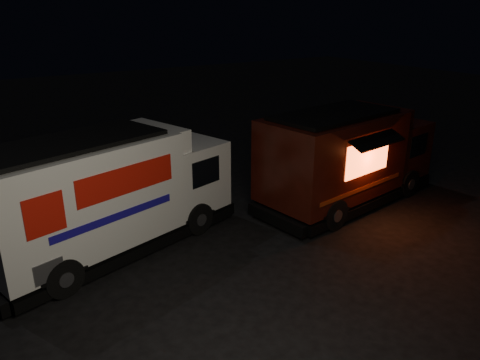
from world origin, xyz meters
The scene contains 3 objects.
ground centered at (0.00, 0.00, 0.00)m, with size 80.00×80.00×0.00m, color black.
white_truck centered at (-1.84, 3.11, 1.65)m, with size 7.26×2.48×3.29m, color white, non-canonical shape.
red_truck centered at (5.91, 2.07, 1.62)m, with size 6.94×2.55×3.23m, color #3E100B, non-canonical shape.
Camera 1 is at (-5.22, -8.56, 6.31)m, focal length 35.00 mm.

